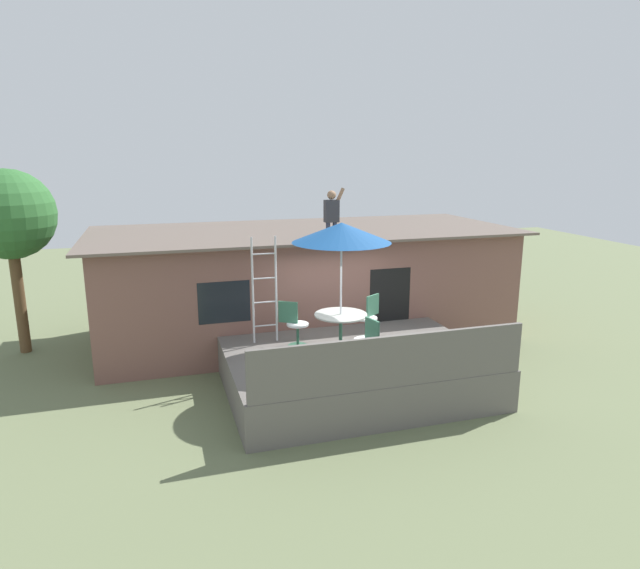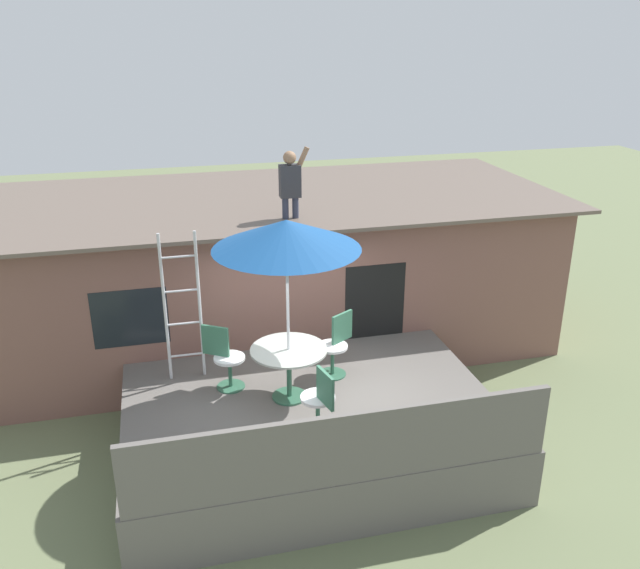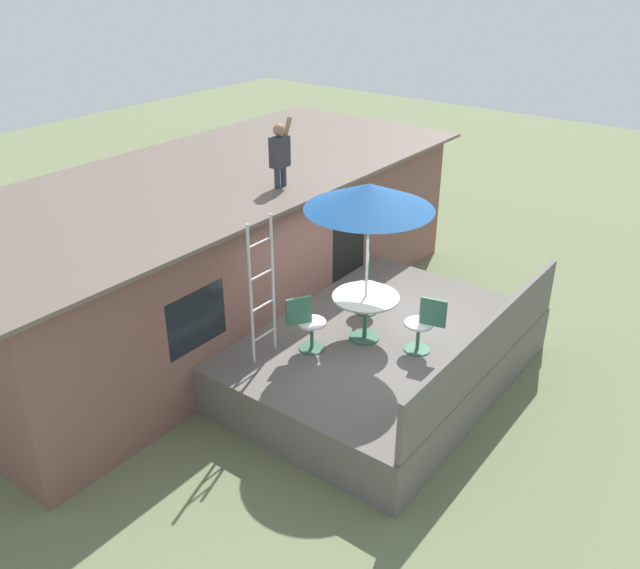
% 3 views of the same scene
% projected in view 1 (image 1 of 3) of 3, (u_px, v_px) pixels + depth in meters
% --- Properties ---
extents(ground_plane, '(40.00, 40.00, 0.00)m').
position_uv_depth(ground_plane, '(353.00, 387.00, 11.15)').
color(ground_plane, '#66704C').
extents(house, '(10.50, 4.50, 2.75)m').
position_uv_depth(house, '(305.00, 282.00, 14.18)').
color(house, brown).
rests_on(house, ground).
extents(deck, '(4.99, 3.83, 0.80)m').
position_uv_depth(deck, '(353.00, 369.00, 11.06)').
color(deck, '#605B56').
rests_on(deck, ground).
extents(deck_railing, '(4.89, 0.08, 0.90)m').
position_uv_depth(deck_railing, '(393.00, 362.00, 9.13)').
color(deck_railing, '#605B56').
rests_on(deck_railing, deck).
extents(patio_table, '(1.04, 1.04, 0.74)m').
position_uv_depth(patio_table, '(341.00, 322.00, 10.83)').
color(patio_table, '#33664C').
rests_on(patio_table, deck).
extents(patio_umbrella, '(1.90, 1.90, 2.54)m').
position_uv_depth(patio_umbrella, '(342.00, 233.00, 10.43)').
color(patio_umbrella, silver).
rests_on(patio_umbrella, deck).
extents(step_ladder, '(0.52, 0.04, 2.20)m').
position_uv_depth(step_ladder, '(265.00, 290.00, 11.20)').
color(step_ladder, silver).
rests_on(step_ladder, deck).
extents(person_figure, '(0.47, 0.20, 1.11)m').
position_uv_depth(person_figure, '(332.00, 210.00, 12.44)').
color(person_figure, '#33384C').
rests_on(person_figure, house).
extents(patio_chair_left, '(0.57, 0.45, 0.92)m').
position_uv_depth(patio_chair_left, '(294.00, 324.00, 11.10)').
color(patio_chair_left, '#33664C').
rests_on(patio_chair_left, deck).
extents(patio_chair_right, '(0.57, 0.45, 0.92)m').
position_uv_depth(patio_chair_right, '(369.00, 318.00, 11.56)').
color(patio_chair_right, '#33664C').
rests_on(patio_chair_right, deck).
extents(patio_chair_near, '(0.44, 0.61, 0.92)m').
position_uv_depth(patio_chair_near, '(368.00, 342.00, 10.08)').
color(patio_chair_near, '#33664C').
rests_on(patio_chair_near, deck).
extents(backyard_tree, '(2.04, 2.04, 4.29)m').
position_uv_depth(backyard_tree, '(9.00, 216.00, 12.43)').
color(backyard_tree, brown).
rests_on(backyard_tree, ground).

